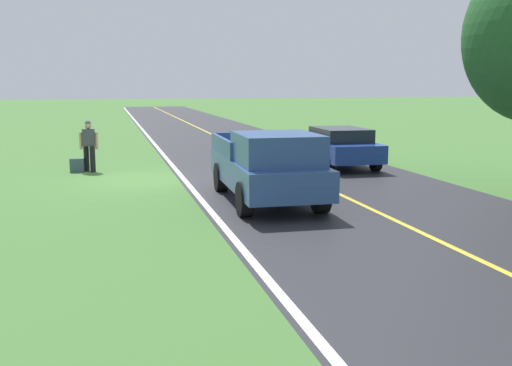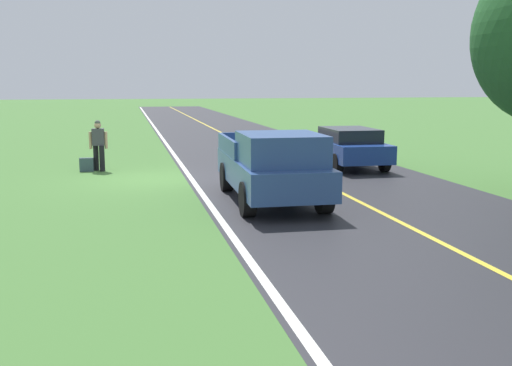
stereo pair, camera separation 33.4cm
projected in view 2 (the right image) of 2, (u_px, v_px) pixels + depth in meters
name	position (u px, v px, depth m)	size (l,w,h in m)	color
ground_plane	(153.00, 179.00, 18.53)	(200.00, 200.00, 0.00)	#427033
road_surface	(304.00, 174.00, 19.59)	(7.90, 120.00, 0.00)	#28282D
lane_edge_line	(191.00, 178.00, 18.78)	(0.16, 117.60, 0.00)	silver
lane_centre_line	(304.00, 174.00, 19.59)	(0.14, 117.60, 0.00)	gold
hitchhiker_walking	(98.00, 142.00, 20.19)	(0.62, 0.52, 1.75)	black
suitcase_carried	(87.00, 165.00, 20.16)	(0.20, 0.46, 0.46)	#384C56
pickup_truck_passing	(273.00, 165.00, 14.73)	(2.21, 5.45, 1.82)	#2D4C84
sedan_near_oncoming	(348.00, 146.00, 21.17)	(2.02, 4.45, 1.41)	navy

